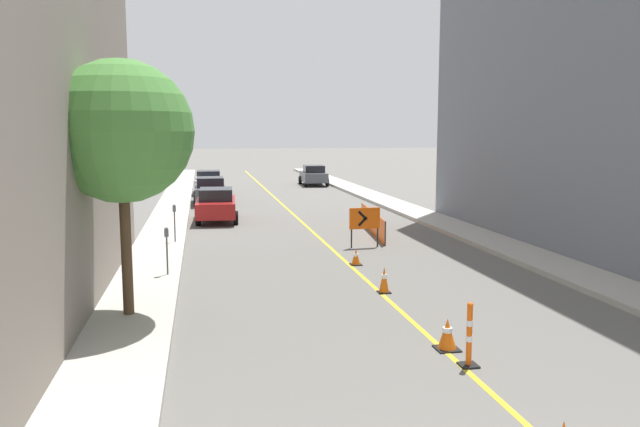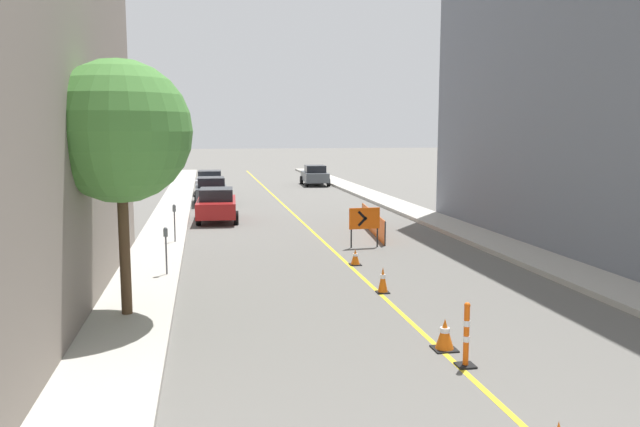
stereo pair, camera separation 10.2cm
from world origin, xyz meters
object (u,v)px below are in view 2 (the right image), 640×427
(traffic_cone_fourth, at_px, (355,257))
(delineator_post_front, at_px, (466,339))
(arrow_barricade_primary, at_px, (364,220))
(parked_car_curb_mid, at_px, (211,190))
(street_tree_left_near, at_px, (120,132))
(parked_car_curb_far, at_px, (210,182))
(traffic_cone_second, at_px, (445,334))
(traffic_cone_third, at_px, (383,280))
(parked_car_opposite_side, at_px, (315,175))
(parking_meter_near_curb, at_px, (174,215))
(parked_car_curb_near, at_px, (217,204))
(parking_meter_far_curb, at_px, (166,241))

(traffic_cone_fourth, bearing_deg, delineator_post_front, -90.53)
(arrow_barricade_primary, height_order, parked_car_curb_mid, parked_car_curb_mid)
(street_tree_left_near, bearing_deg, parked_car_curb_far, 85.76)
(parked_car_curb_far, bearing_deg, delineator_post_front, -80.98)
(traffic_cone_second, bearing_deg, traffic_cone_third, 89.69)
(parked_car_opposite_side, relative_size, parking_meter_near_curb, 3.11)
(traffic_cone_fourth, xyz_separation_m, parked_car_curb_far, (-4.36, 24.40, 0.55))
(traffic_cone_third, xyz_separation_m, delineator_post_front, (0.02, -5.35, 0.18))
(parked_car_curb_near, height_order, parked_car_opposite_side, same)
(parking_meter_far_curb, bearing_deg, traffic_cone_fourth, 9.41)
(parked_car_curb_near, bearing_deg, traffic_cone_fourth, -66.29)
(parked_car_curb_mid, bearing_deg, parking_meter_far_curb, -94.92)
(traffic_cone_third, height_order, traffic_cone_fourth, traffic_cone_third)
(traffic_cone_fourth, height_order, parking_meter_far_curb, parking_meter_far_curb)
(arrow_barricade_primary, bearing_deg, parked_car_opposite_side, 79.95)
(delineator_post_front, xyz_separation_m, parked_car_curb_far, (-4.28, 33.27, 0.27))
(parked_car_opposite_side, bearing_deg, traffic_cone_second, -93.18)
(parked_car_curb_far, distance_m, street_tree_left_near, 29.52)
(parking_meter_far_curb, bearing_deg, arrow_barricade_primary, 29.28)
(parked_car_opposite_side, xyz_separation_m, parking_meter_near_curb, (-9.77, -25.00, 0.36))
(traffic_cone_third, bearing_deg, street_tree_left_near, -168.44)
(street_tree_left_near, bearing_deg, traffic_cone_fourth, 36.52)
(traffic_cone_third, xyz_separation_m, parking_meter_far_curb, (-5.76, 2.55, 0.80))
(arrow_barricade_primary, distance_m, parked_car_curb_far, 22.16)
(arrow_barricade_primary, distance_m, parking_meter_far_curb, 7.94)
(delineator_post_front, bearing_deg, traffic_cone_third, 90.24)
(traffic_cone_second, xyz_separation_m, parked_car_opposite_side, (4.03, 37.44, 0.49))
(parking_meter_near_curb, bearing_deg, traffic_cone_third, -54.25)
(parked_car_opposite_side, height_order, parking_meter_far_curb, parked_car_opposite_side)
(arrow_barricade_primary, height_order, street_tree_left_near, street_tree_left_near)
(traffic_cone_third, relative_size, parked_car_curb_near, 0.16)
(traffic_cone_third, height_order, parked_car_opposite_side, parked_car_opposite_side)
(traffic_cone_fourth, relative_size, parked_car_curb_far, 0.12)
(parked_car_opposite_side, xyz_separation_m, street_tree_left_near, (-10.43, -34.32, 3.48))
(parking_meter_far_curb, bearing_deg, parked_car_curb_mid, 85.46)
(parked_car_opposite_side, relative_size, street_tree_left_near, 0.77)
(traffic_cone_third, height_order, arrow_barricade_primary, arrow_barricade_primary)
(parked_car_curb_far, bearing_deg, traffic_cone_fourth, -78.18)
(arrow_barricade_primary, distance_m, parked_car_curb_mid, 16.11)
(delineator_post_front, distance_m, parking_meter_far_curb, 9.81)
(delineator_post_front, height_order, parking_meter_near_curb, parking_meter_near_curb)
(traffic_cone_second, height_order, parking_meter_far_curb, parking_meter_far_curb)
(parked_car_curb_near, distance_m, street_tree_left_near, 16.22)
(arrow_barricade_primary, bearing_deg, traffic_cone_fourth, -113.87)
(traffic_cone_third, xyz_separation_m, arrow_barricade_primary, (1.16, 6.43, 0.69))
(arrow_barricade_primary, height_order, parked_car_opposite_side, parked_car_opposite_side)
(traffic_cone_third, height_order, parking_meter_near_curb, parking_meter_near_curb)
(traffic_cone_third, height_order, parked_car_curb_mid, parked_car_curb_mid)
(traffic_cone_second, bearing_deg, parked_car_curb_near, 102.18)
(arrow_barricade_primary, xyz_separation_m, parked_car_curb_mid, (-5.41, 15.17, -0.24))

